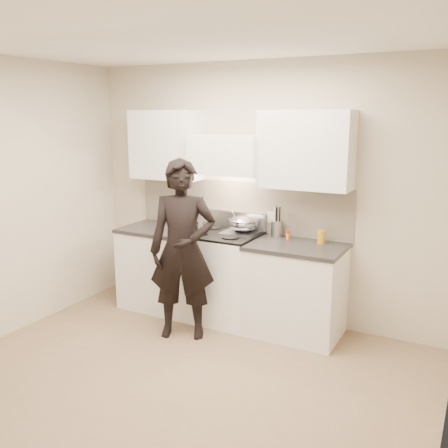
% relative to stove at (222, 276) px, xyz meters
% --- Properties ---
extents(ground_plane, '(4.00, 4.00, 0.00)m').
position_rel_stove_xyz_m(ground_plane, '(0.30, -1.42, -0.47)').
color(ground_plane, '#81684F').
extents(room_shell, '(4.04, 3.54, 2.70)m').
position_rel_stove_xyz_m(room_shell, '(0.24, -1.05, 1.12)').
color(room_shell, beige).
rests_on(room_shell, ground).
extents(stove, '(0.76, 0.65, 0.96)m').
position_rel_stove_xyz_m(stove, '(0.00, 0.00, 0.00)').
color(stove, white).
rests_on(stove, ground).
extents(counter_right, '(0.92, 0.67, 0.92)m').
position_rel_stove_xyz_m(counter_right, '(0.83, 0.00, -0.01)').
color(counter_right, white).
rests_on(counter_right, ground).
extents(counter_left, '(0.82, 0.67, 0.92)m').
position_rel_stove_xyz_m(counter_left, '(-0.78, 0.00, -0.01)').
color(counter_left, white).
rests_on(counter_left, ground).
extents(wok, '(0.32, 0.39, 0.25)m').
position_rel_stove_xyz_m(wok, '(0.20, 0.11, 0.57)').
color(wok, '#A6A7B7').
rests_on(wok, stove).
extents(stock_pot, '(0.29, 0.21, 0.14)m').
position_rel_stove_xyz_m(stock_pot, '(-0.20, -0.14, 0.55)').
color(stock_pot, '#A6A7B7').
rests_on(stock_pot, stove).
extents(utensil_crock, '(0.12, 0.12, 0.31)m').
position_rel_stove_xyz_m(utensil_crock, '(0.53, 0.22, 0.54)').
color(utensil_crock, '#A2A3A7').
rests_on(utensil_crock, counter_right).
extents(spice_jar, '(0.04, 0.04, 0.09)m').
position_rel_stove_xyz_m(spice_jar, '(0.68, 0.15, 0.49)').
color(spice_jar, orange).
rests_on(spice_jar, counter_right).
extents(oil_glass, '(0.08, 0.08, 0.13)m').
position_rel_stove_xyz_m(oil_glass, '(1.02, 0.15, 0.51)').
color(oil_glass, '#BA8518').
rests_on(oil_glass, counter_right).
extents(person, '(0.76, 0.65, 1.76)m').
position_rel_stove_xyz_m(person, '(-0.13, -0.55, 0.40)').
color(person, black).
rests_on(person, ground).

